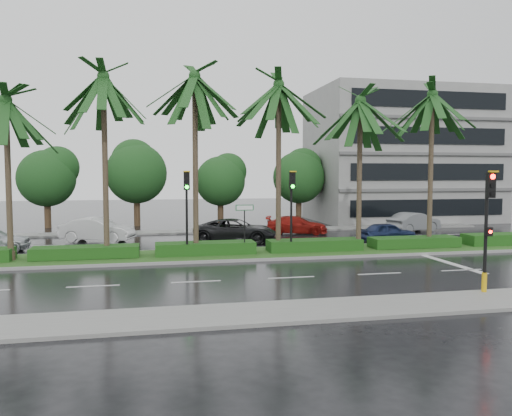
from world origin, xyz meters
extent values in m
plane|color=black|center=(0.00, 0.00, 0.00)|extent=(120.00, 120.00, 0.00)
cube|color=slate|center=(0.00, -10.20, 0.06)|extent=(40.00, 2.40, 0.12)
cube|color=slate|center=(0.00, 12.00, 0.06)|extent=(40.00, 2.00, 0.12)
cube|color=gray|center=(0.00, 1.00, 0.07)|extent=(36.00, 4.00, 0.14)
cube|color=#2C511B|center=(0.00, 1.00, 0.14)|extent=(35.60, 3.70, 0.02)
cube|color=#1B3E11|center=(-9.00, 1.00, 0.45)|extent=(5.20, 1.40, 0.60)
cube|color=#1B3E11|center=(-3.00, 1.00, 0.45)|extent=(5.20, 1.40, 0.60)
cube|color=#1B3E11|center=(3.00, 1.00, 0.45)|extent=(5.20, 1.40, 0.60)
cube|color=#1B3E11|center=(9.00, 1.00, 0.45)|extent=(5.20, 1.40, 0.60)
cube|color=#1B3E11|center=(15.00, 1.00, 0.45)|extent=(5.20, 1.40, 0.60)
cube|color=silver|center=(-12.00, 7.00, 0.01)|extent=(2.00, 0.12, 0.01)
cube|color=silver|center=(-8.00, -5.00, 0.01)|extent=(2.00, 0.12, 0.01)
cube|color=silver|center=(-8.00, 7.00, 0.01)|extent=(2.00, 0.12, 0.01)
cube|color=silver|center=(-4.00, -5.00, 0.01)|extent=(2.00, 0.12, 0.01)
cube|color=silver|center=(-4.00, 7.00, 0.01)|extent=(2.00, 0.12, 0.01)
cube|color=silver|center=(0.00, -5.00, 0.01)|extent=(2.00, 0.12, 0.01)
cube|color=silver|center=(0.00, 7.00, 0.01)|extent=(2.00, 0.12, 0.01)
cube|color=silver|center=(4.00, -5.00, 0.01)|extent=(2.00, 0.12, 0.01)
cube|color=silver|center=(4.00, 7.00, 0.01)|extent=(2.00, 0.12, 0.01)
cube|color=silver|center=(8.00, -5.00, 0.01)|extent=(2.00, 0.12, 0.01)
cube|color=silver|center=(8.00, 7.00, 0.01)|extent=(2.00, 0.12, 0.01)
cube|color=silver|center=(12.00, 7.00, 0.01)|extent=(2.00, 0.12, 0.01)
cube|color=silver|center=(16.00, 7.00, 0.01)|extent=(2.00, 0.12, 0.01)
cube|color=silver|center=(8.50, -3.00, 0.01)|extent=(0.40, 6.00, 0.01)
cylinder|color=#3E2E23|center=(-12.50, 1.00, 4.02)|extent=(0.28, 0.28, 7.75)
cylinder|color=#3E2E23|center=(-12.50, 1.00, 0.37)|extent=(0.40, 0.40, 0.44)
cylinder|color=#3E2E23|center=(-8.00, 1.10, 4.67)|extent=(0.28, 0.28, 9.05)
cylinder|color=#3E2E23|center=(-8.00, 1.10, 0.37)|extent=(0.40, 0.40, 0.44)
cylinder|color=#3E2E23|center=(-3.50, 0.90, 4.76)|extent=(0.28, 0.28, 9.21)
cylinder|color=#3E2E23|center=(-3.50, 0.90, 0.37)|extent=(0.40, 0.40, 0.44)
cylinder|color=#3E2E23|center=(1.00, 1.20, 4.64)|extent=(0.28, 0.28, 8.99)
cylinder|color=#3E2E23|center=(1.00, 1.20, 0.37)|extent=(0.40, 0.40, 0.44)
cylinder|color=#3E2E23|center=(5.50, 0.80, 4.26)|extent=(0.28, 0.28, 8.22)
cylinder|color=#3E2E23|center=(5.50, 0.80, 0.37)|extent=(0.40, 0.40, 0.44)
cylinder|color=#3E2E23|center=(10.00, 1.10, 4.52)|extent=(0.28, 0.28, 8.75)
cylinder|color=#3E2E23|center=(10.00, 1.10, 0.37)|extent=(0.40, 0.40, 0.44)
cylinder|color=black|center=(6.00, -9.30, 1.82)|extent=(0.12, 0.12, 3.40)
cube|color=black|center=(6.00, -9.48, 3.97)|extent=(0.30, 0.18, 0.90)
cube|color=gold|center=(6.00, -9.60, 4.45)|extent=(0.34, 0.12, 0.06)
cylinder|color=#FF0C05|center=(6.00, -9.58, 4.27)|extent=(0.18, 0.04, 0.18)
cylinder|color=black|center=(6.00, -9.58, 3.97)|extent=(0.18, 0.04, 0.18)
cylinder|color=black|center=(6.00, -9.58, 3.67)|extent=(0.18, 0.04, 0.18)
cylinder|color=gold|center=(6.00, -9.30, 0.47)|extent=(0.18, 0.18, 0.70)
cube|color=black|center=(6.00, -9.46, 2.32)|extent=(0.22, 0.16, 0.32)
cylinder|color=#FF0C05|center=(6.00, -9.55, 2.32)|extent=(0.12, 0.03, 0.12)
cylinder|color=black|center=(-4.00, 0.40, 1.85)|extent=(0.12, 0.12, 3.40)
cube|color=black|center=(-4.00, 0.22, 4.00)|extent=(0.30, 0.18, 0.90)
cube|color=gold|center=(-4.00, 0.10, 4.48)|extent=(0.34, 0.12, 0.06)
cylinder|color=black|center=(-4.00, 0.12, 4.30)|extent=(0.18, 0.04, 0.18)
cylinder|color=black|center=(-4.00, 0.12, 4.00)|extent=(0.18, 0.04, 0.18)
cylinder|color=#0CE519|center=(-4.00, 0.12, 3.70)|extent=(0.18, 0.04, 0.18)
cylinder|color=black|center=(1.50, 0.40, 1.85)|extent=(0.12, 0.12, 3.40)
cube|color=black|center=(1.50, 0.22, 4.00)|extent=(0.30, 0.18, 0.90)
cube|color=gold|center=(1.50, 0.10, 4.48)|extent=(0.34, 0.12, 0.06)
cylinder|color=black|center=(1.50, 0.12, 4.30)|extent=(0.18, 0.04, 0.18)
cylinder|color=black|center=(1.50, 0.12, 4.00)|extent=(0.18, 0.04, 0.18)
cylinder|color=#0CE519|center=(1.50, 0.12, 3.70)|extent=(0.18, 0.04, 0.18)
cylinder|color=black|center=(-1.00, 0.50, 1.45)|extent=(0.06, 0.06, 2.60)
cube|color=#0C5926|center=(-1.00, 0.47, 2.60)|extent=(0.95, 0.04, 0.30)
cube|color=white|center=(-1.00, 0.45, 2.60)|extent=(0.85, 0.01, 0.22)
cylinder|color=#382419|center=(-14.00, 17.50, 1.11)|extent=(0.52, 0.52, 2.21)
sphere|color=#193D17|center=(-14.00, 17.50, 3.98)|extent=(4.55, 4.55, 4.55)
sphere|color=#193D17|center=(-14.00, 17.80, 4.87)|extent=(3.41, 3.41, 3.41)
cylinder|color=#382419|center=(-7.00, 17.50, 1.22)|extent=(0.52, 0.52, 2.43)
sphere|color=#193D17|center=(-7.00, 17.50, 4.38)|extent=(5.00, 5.00, 5.00)
sphere|color=#193D17|center=(-7.00, 17.80, 5.35)|extent=(3.75, 3.75, 3.75)
cylinder|color=#382419|center=(0.00, 17.50, 1.03)|extent=(0.52, 0.52, 2.06)
sphere|color=#193D17|center=(0.00, 17.50, 3.72)|extent=(4.25, 4.25, 4.25)
sphere|color=#193D17|center=(0.00, 17.80, 4.54)|extent=(3.19, 3.19, 3.19)
cylinder|color=#382419|center=(7.00, 17.50, 1.12)|extent=(0.52, 0.52, 2.23)
sphere|color=#193D17|center=(7.00, 17.50, 4.02)|extent=(4.59, 4.59, 4.59)
sphere|color=#193D17|center=(7.00, 17.80, 4.91)|extent=(3.44, 3.44, 3.44)
cylinder|color=#382419|center=(14.00, 17.50, 1.26)|extent=(0.52, 0.52, 2.52)
sphere|color=#193D17|center=(14.00, 17.50, 4.53)|extent=(5.17, 5.17, 5.17)
sphere|color=#193D17|center=(14.00, 17.80, 5.53)|extent=(3.88, 3.88, 3.88)
cube|color=gray|center=(17.00, 18.00, 6.00)|extent=(16.00, 10.00, 12.00)
imported|color=silver|center=(-9.21, 8.25, 0.77)|extent=(3.00, 4.92, 1.53)
imported|color=black|center=(-0.50, 6.29, 0.74)|extent=(4.06, 5.83, 1.48)
imported|color=maroon|center=(4.50, 9.59, 0.64)|extent=(3.06, 4.76, 1.28)
imported|color=#1A264E|center=(9.00, 4.33, 0.62)|extent=(1.81, 3.79, 1.25)
imported|color=slate|center=(13.50, 9.07, 0.73)|extent=(2.99, 4.67, 1.45)
camera|label=1|loc=(-5.65, -25.00, 4.39)|focal=35.00mm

